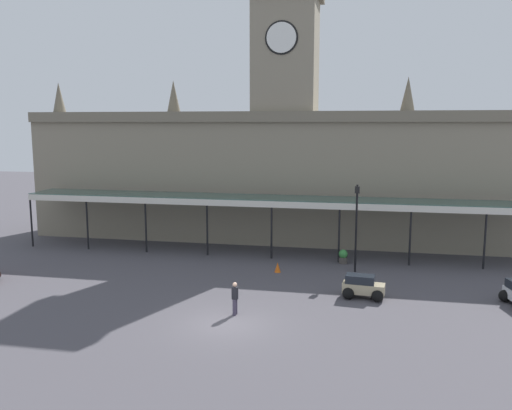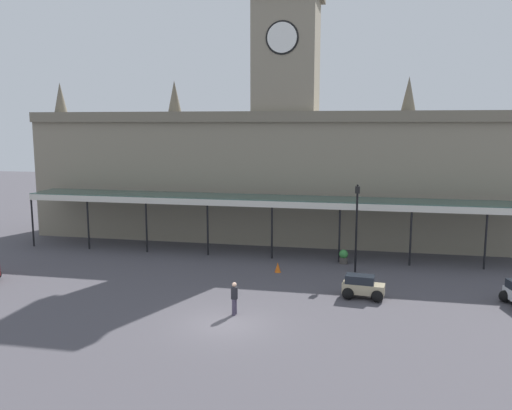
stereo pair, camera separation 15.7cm
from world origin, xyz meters
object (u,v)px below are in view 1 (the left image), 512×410
object	(u,v)px
traffic_cone	(278,267)
victorian_lamppost	(356,219)
pedestrian_beside_cars	(235,297)
planter_forecourt_centre	(343,256)
car_beige_estate	(363,288)

from	to	relation	value
traffic_cone	victorian_lamppost	bearing A→B (deg)	12.19
pedestrian_beside_cars	traffic_cone	bearing A→B (deg)	83.70
traffic_cone	planter_forecourt_centre	bearing A→B (deg)	36.78
planter_forecourt_centre	victorian_lamppost	bearing A→B (deg)	-67.16
car_beige_estate	planter_forecourt_centre	world-z (taller)	car_beige_estate
pedestrian_beside_cars	traffic_cone	xyz separation A→B (m)	(0.88, 7.98, -0.59)
car_beige_estate	traffic_cone	bearing A→B (deg)	142.69
victorian_lamppost	planter_forecourt_centre	size ratio (longest dim) A/B	5.91
car_beige_estate	planter_forecourt_centre	bearing A→B (deg)	100.54
victorian_lamppost	traffic_cone	xyz separation A→B (m)	(-4.86, -1.05, -3.15)
car_beige_estate	pedestrian_beside_cars	size ratio (longest dim) A/B	1.40
car_beige_estate	planter_forecourt_centre	xyz separation A→B (m)	(-1.32, 7.10, -0.07)
car_beige_estate	pedestrian_beside_cars	bearing A→B (deg)	-148.02
car_beige_estate	victorian_lamppost	xyz separation A→B (m)	(-0.49, 5.13, 2.91)
car_beige_estate	pedestrian_beside_cars	xyz separation A→B (m)	(-6.24, -3.89, 0.34)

